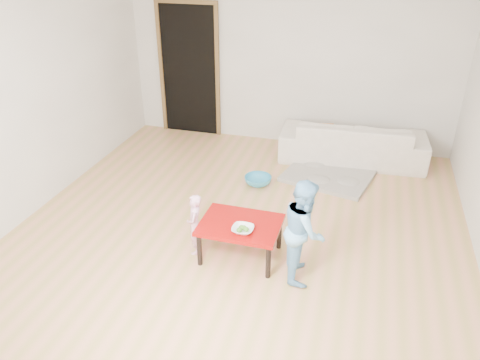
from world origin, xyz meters
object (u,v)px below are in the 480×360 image
at_px(child_blue, 304,230).
at_px(red_table, 240,240).
at_px(sofa, 353,141).
at_px(basin, 258,180).
at_px(bowl, 243,230).
at_px(child_pink, 195,224).

bearing_deg(child_blue, red_table, 71.48).
bearing_deg(sofa, basin, 41.58).
distance_m(bowl, child_pink, 0.55).
bearing_deg(bowl, sofa, 72.85).
distance_m(bowl, basin, 1.77).
bearing_deg(red_table, basin, 97.27).
height_order(red_table, basin, red_table).
xyz_separation_m(bowl, basin, (-0.26, 1.71, -0.37)).
bearing_deg(child_pink, red_table, 82.48).
relative_size(bowl, basin, 0.59).
height_order(sofa, bowl, sofa).
distance_m(sofa, child_pink, 3.09).
bearing_deg(bowl, child_pink, 170.48).
relative_size(child_blue, basin, 2.87).
xyz_separation_m(sofa, basin, (-1.14, -1.12, -0.25)).
height_order(child_pink, basin, child_pink).
bearing_deg(red_table, child_pink, -173.89).
height_order(sofa, red_table, sofa).
bearing_deg(child_pink, basin, 156.81).
relative_size(red_table, bowl, 3.80).
bearing_deg(red_table, bowl, -65.60).
height_order(child_pink, child_blue, child_blue).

